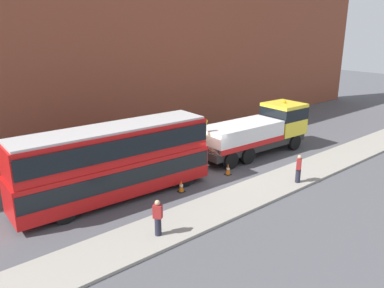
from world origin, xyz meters
TOP-DOWN VIEW (x-y plane):
  - ground_plane at (0.00, 0.00)m, footprint 120.00×120.00m
  - near_kerb at (0.00, -4.20)m, footprint 60.00×2.80m
  - building_facade at (0.00, 8.52)m, footprint 60.00×1.50m
  - recovery_tow_truck at (5.64, 0.38)m, footprint 10.20×3.04m
  - double_decker_bus at (-6.16, 0.41)m, footprint 11.13×3.04m
  - pedestrian_onlooker at (-6.84, -4.51)m, footprint 0.44×0.48m
  - pedestrian_bystander at (3.00, -4.99)m, footprint 0.48×0.42m
  - traffic_cone_near_bus at (-2.97, -1.32)m, footprint 0.36×0.36m
  - traffic_cone_midway at (0.95, -1.19)m, footprint 0.36×0.36m

SIDE VIEW (x-z plane):
  - ground_plane at x=0.00m, z-range 0.00..0.00m
  - near_kerb at x=0.00m, z-range 0.00..0.15m
  - traffic_cone_near_bus at x=-2.97m, z-range -0.02..0.70m
  - traffic_cone_midway at x=0.95m, z-range -0.02..0.70m
  - pedestrian_onlooker at x=-6.84m, z-range 0.13..1.84m
  - pedestrian_bystander at x=3.00m, z-range 0.13..1.84m
  - recovery_tow_truck at x=5.64m, z-range -0.08..3.59m
  - double_decker_bus at x=-6.16m, z-range 0.20..4.26m
  - building_facade at x=0.00m, z-range 0.07..16.07m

